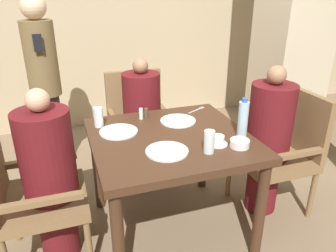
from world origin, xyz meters
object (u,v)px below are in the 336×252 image
at_px(diner_in_far_chair, 142,120).
at_px(chair_left_side, 27,192).
at_px(standing_host, 45,83).
at_px(plate_main_left, 178,121).
at_px(plate_dessert_center, 119,132).
at_px(glass_tall_mid, 98,117).
at_px(plate_main_right, 167,151).
at_px(glass_tall_near, 209,142).
at_px(chair_right_side, 283,147).
at_px(diner_in_right_chair, 268,140).
at_px(chair_far_side, 138,120).
at_px(bowl_small, 240,143).
at_px(teacup_with_saucer, 218,141).
at_px(diner_in_left_chair, 50,177).
at_px(water_bottle, 243,118).

bearing_deg(diner_in_far_chair, chair_left_side, -140.64).
distance_m(standing_host, plate_main_left, 1.33).
bearing_deg(plate_dessert_center, diner_in_far_chair, 62.06).
distance_m(plate_main_left, glass_tall_mid, 0.56).
distance_m(plate_main_right, glass_tall_near, 0.25).
height_order(standing_host, plate_main_right, standing_host).
distance_m(plate_main_left, glass_tall_near, 0.50).
xyz_separation_m(chair_right_side, diner_in_right_chair, (-0.14, 0.00, 0.08)).
relative_size(plate_main_left, plate_main_right, 1.00).
bearing_deg(plate_main_left, glass_tall_near, -89.32).
bearing_deg(plate_dessert_center, chair_right_side, -7.59).
relative_size(chair_far_side, bowl_small, 7.92).
height_order(chair_right_side, plate_dessert_center, chair_right_side).
distance_m(plate_main_left, bowl_small, 0.54).
distance_m(chair_far_side, diner_in_far_chair, 0.15).
bearing_deg(diner_in_far_chair, glass_tall_near, -82.42).
bearing_deg(diner_in_right_chair, standing_host, 142.19).
height_order(chair_right_side, standing_host, standing_host).
height_order(plate_main_right, teacup_with_saucer, teacup_with_saucer).
distance_m(diner_in_left_chair, plate_main_left, 0.94).
bearing_deg(glass_tall_near, plate_dessert_center, 134.76).
height_order(diner_in_far_chair, plate_main_right, diner_in_far_chair).
bearing_deg(chair_left_side, diner_in_far_chair, 39.36).
xyz_separation_m(chair_far_side, teacup_with_saucer, (0.23, -1.10, 0.26)).
bearing_deg(diner_in_far_chair, water_bottle, -63.32).
bearing_deg(diner_in_left_chair, glass_tall_mid, 41.24).
bearing_deg(teacup_with_saucer, glass_tall_mid, 141.48).
height_order(diner_in_far_chair, plate_main_left, diner_in_far_chair).
height_order(teacup_with_saucer, water_bottle, water_bottle).
distance_m(plate_main_left, plate_dessert_center, 0.44).
bearing_deg(bowl_small, diner_in_right_chair, 33.93).
bearing_deg(glass_tall_near, teacup_with_saucer, 38.49).
height_order(diner_in_far_chair, glass_tall_mid, diner_in_far_chair).
bearing_deg(chair_far_side, diner_in_right_chair, -49.22).
bearing_deg(plate_main_left, glass_tall_mid, 170.29).
relative_size(teacup_with_saucer, glass_tall_mid, 0.89).
relative_size(water_bottle, glass_tall_near, 1.84).
distance_m(chair_left_side, plate_main_left, 1.09).
distance_m(chair_left_side, diner_in_left_chair, 0.16).
height_order(diner_in_left_chair, chair_far_side, diner_in_left_chair).
bearing_deg(plate_dessert_center, glass_tall_mid, 127.11).
relative_size(standing_host, teacup_with_saucer, 12.96).
relative_size(diner_in_far_chair, chair_right_side, 1.18).
bearing_deg(standing_host, bowl_small, -52.95).
bearing_deg(teacup_with_saucer, plate_main_right, 178.96).
relative_size(chair_far_side, diner_in_far_chair, 0.84).
xyz_separation_m(chair_far_side, glass_tall_mid, (-0.42, -0.58, 0.30)).
bearing_deg(water_bottle, bowl_small, -124.51).
relative_size(chair_far_side, plate_main_right, 3.70).
bearing_deg(chair_left_side, glass_tall_mid, 31.88).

